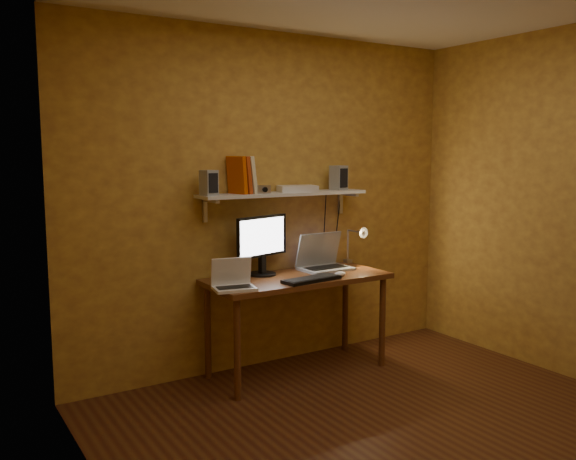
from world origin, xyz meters
TOP-DOWN VIEW (x-y plane):
  - room at (0.00, 0.00)m, footprint 3.44×3.24m
  - desk at (0.02, 1.28)m, footprint 1.40×0.60m
  - wall_shelf at (0.02, 1.47)m, footprint 1.40×0.25m
  - monitor at (-0.18, 1.46)m, footprint 0.49×0.26m
  - laptop at (0.34, 1.41)m, footprint 0.40×0.30m
  - netbook at (-0.59, 1.15)m, footprint 0.31×0.25m
  - keyboard at (0.01, 1.08)m, footprint 0.47×0.20m
  - mouse at (0.29, 1.10)m, footprint 0.12×0.09m
  - desk_lamp at (0.68, 1.41)m, footprint 0.09×0.23m
  - speaker_left at (-0.62, 1.46)m, footprint 0.12×0.12m
  - speaker_right at (0.54, 1.47)m, footprint 0.13×0.13m
  - books at (-0.34, 1.49)m, footprint 0.18×0.20m
  - shelf_camera at (-0.19, 1.41)m, footprint 0.11×0.05m
  - router at (0.14, 1.47)m, footprint 0.34×0.27m

SIDE VIEW (x-z plane):
  - desk at x=0.02m, z-range 0.29..1.04m
  - keyboard at x=0.01m, z-range 0.75..0.77m
  - mouse at x=0.29m, z-range 0.75..0.79m
  - netbook at x=-0.59m, z-range 0.70..0.91m
  - laptop at x=0.34m, z-range 0.68..0.97m
  - desk_lamp at x=0.68m, z-range 0.77..1.15m
  - monitor at x=-0.18m, z-range 0.78..1.23m
  - room at x=0.00m, z-range -0.02..2.62m
  - wall_shelf at x=0.02m, z-range 1.26..1.46m
  - router at x=0.14m, z-range 1.38..1.42m
  - shelf_camera at x=-0.19m, z-range 1.38..1.44m
  - speaker_left at x=-0.62m, z-range 1.38..1.56m
  - speaker_right at x=0.54m, z-range 1.38..1.57m
  - books at x=-0.34m, z-range 1.37..1.65m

